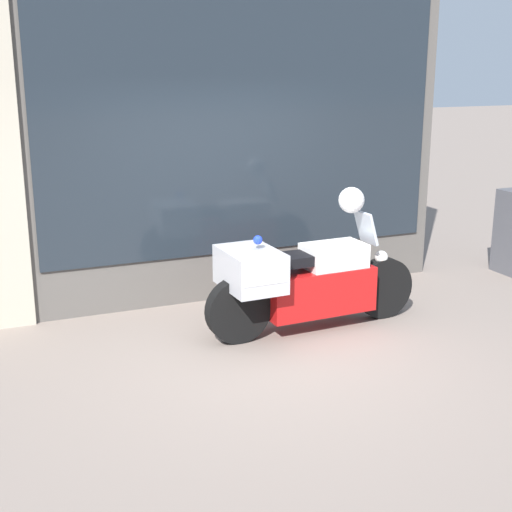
# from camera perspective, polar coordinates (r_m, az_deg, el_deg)

# --- Properties ---
(ground_plane) EXTENTS (60.00, 60.00, 0.00)m
(ground_plane) POSITION_cam_1_polar(r_m,az_deg,el_deg) (6.68, 1.19, -8.18)
(ground_plane) COLOR gray
(shop_building) EXTENTS (5.94, 0.55, 3.88)m
(shop_building) POSITION_cam_1_polar(r_m,az_deg,el_deg) (7.89, -7.79, 10.00)
(shop_building) COLOR #56514C
(shop_building) RESTS_ON ground
(window_display) EXTENTS (4.43, 0.30, 1.92)m
(window_display) POSITION_cam_1_polar(r_m,az_deg,el_deg) (8.46, -1.54, 0.24)
(window_display) COLOR slate
(window_display) RESTS_ON ground
(paramedic_motorcycle) EXTENTS (2.34, 0.73, 1.18)m
(paramedic_motorcycle) POSITION_cam_1_polar(r_m,az_deg,el_deg) (7.15, 3.56, -2.00)
(paramedic_motorcycle) COLOR black
(paramedic_motorcycle) RESTS_ON ground
(white_helmet) EXTENTS (0.26, 0.26, 0.26)m
(white_helmet) POSITION_cam_1_polar(r_m,az_deg,el_deg) (7.24, 7.64, 4.46)
(white_helmet) COLOR white
(white_helmet) RESTS_ON paramedic_motorcycle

